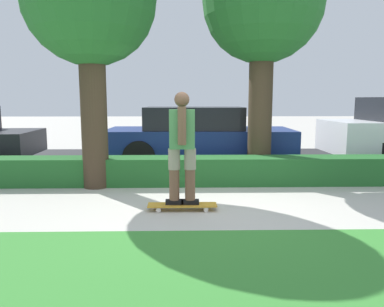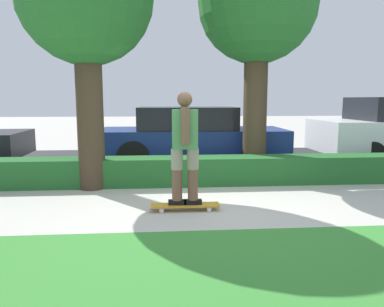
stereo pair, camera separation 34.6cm
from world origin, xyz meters
name	(u,v)px [view 1 (the left image)]	position (x,y,z in m)	size (l,w,h in m)	color
ground_plane	(200,208)	(0.00, 0.00, 0.00)	(60.00, 60.00, 0.00)	#BCB7AD
street_asphalt	(193,161)	(0.00, 4.20, 0.00)	(18.57, 5.00, 0.01)	#2D2D30
hedge_row	(196,171)	(0.00, 1.60, 0.26)	(18.57, 0.60, 0.52)	#236028
skateboard	(182,205)	(-0.26, -0.10, 0.07)	(1.01, 0.24, 0.09)	gold
skater_person	(182,146)	(-0.26, -0.10, 0.96)	(0.49, 0.42, 1.63)	black
tree_near	(90,3)	(-1.87, 1.41, 3.27)	(2.34, 2.34, 4.53)	#423323
tree_mid	(263,7)	(1.30, 2.11, 3.39)	(2.35, 2.35, 4.67)	#423323
parked_car_middle	(198,135)	(0.10, 3.50, 0.77)	(4.43, 1.81, 1.44)	navy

